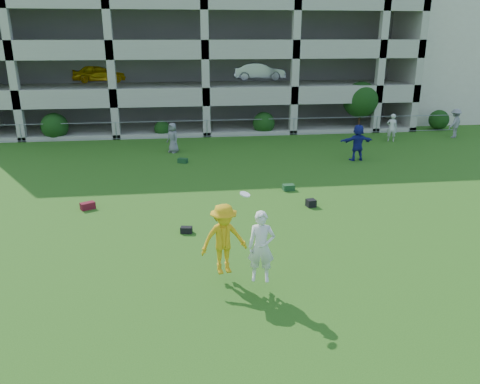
{
  "coord_description": "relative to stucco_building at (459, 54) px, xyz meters",
  "views": [
    {
      "loc": [
        -1.81,
        -12.29,
        6.58
      ],
      "look_at": [
        0.18,
        3.0,
        1.4
      ],
      "focal_mm": 35.0,
      "sensor_mm": 36.0,
      "label": 1
    }
  ],
  "objects": [
    {
      "name": "shrub_row",
      "position": [
        -18.41,
        -8.3,
        -3.49
      ],
      "size": [
        34.38,
        2.52,
        3.5
      ],
      "color": "#163D11",
      "rests_on": "ground"
    },
    {
      "name": "bystander_d",
      "position": [
        -15.17,
        -16.18,
        -4.0
      ],
      "size": [
        1.89,
        0.72,
        2.0
      ],
      "primitive_type": "imported",
      "rotation": [
        0.0,
        0.0,
        3.21
      ],
      "color": "navy",
      "rests_on": "ground"
    },
    {
      "name": "bystander_f",
      "position": [
        -6.46,
        -11.2,
        -4.03
      ],
      "size": [
        1.44,
        1.29,
        1.94
      ],
      "primitive_type": "imported",
      "rotation": [
        0.0,
        0.0,
        3.73
      ],
      "color": "gray",
      "rests_on": "ground"
    },
    {
      "name": "bag_black_b",
      "position": [
        -24.73,
        -25.08,
        -4.89
      ],
      "size": [
        0.44,
        0.32,
        0.22
      ],
      "primitive_type": "cube",
      "rotation": [
        0.0,
        0.0,
        -0.18
      ],
      "color": "black",
      "rests_on": "ground"
    },
    {
      "name": "bag_red_a",
      "position": [
        -28.58,
        -22.21,
        -4.86
      ],
      "size": [
        0.63,
        0.53,
        0.28
      ],
      "primitive_type": "cube",
      "rotation": [
        0.0,
        0.0,
        0.51
      ],
      "color": "#5B0F1D",
      "rests_on": "ground"
    },
    {
      "name": "frisbee_contest",
      "position": [
        -23.52,
        -28.81,
        -3.69
      ],
      "size": [
        2.03,
        1.56,
        2.54
      ],
      "color": "gold",
      "rests_on": "ground"
    },
    {
      "name": "crate_d",
      "position": [
        -19.68,
        -23.07,
        -4.85
      ],
      "size": [
        0.41,
        0.41,
        0.3
      ],
      "primitive_type": "cube",
      "rotation": [
        0.0,
        0.0,
        0.18
      ],
      "color": "black",
      "rests_on": "ground"
    },
    {
      "name": "bystander_e",
      "position": [
        -11.18,
        -11.78,
        -4.1
      ],
      "size": [
        0.76,
        0.62,
        1.8
      ],
      "primitive_type": "imported",
      "rotation": [
        0.0,
        0.0,
        2.82
      ],
      "color": "silver",
      "rests_on": "ground"
    },
    {
      "name": "parking_garage",
      "position": [
        -23.01,
        -0.3,
        1.01
      ],
      "size": [
        30.0,
        14.0,
        12.0
      ],
      "color": "#9E998C",
      "rests_on": "ground"
    },
    {
      "name": "bag_green_c",
      "position": [
        -20.1,
        -20.89,
        -4.87
      ],
      "size": [
        0.53,
        0.39,
        0.26
      ],
      "primitive_type": "cube",
      "rotation": [
        0.0,
        0.0,
        0.08
      ],
      "color": "#173B15",
      "rests_on": "ground"
    },
    {
      "name": "bag_green_g",
      "position": [
        -24.73,
        -15.54,
        -4.88
      ],
      "size": [
        0.58,
        0.5,
        0.25
      ],
      "primitive_type": "cube",
      "rotation": [
        0.0,
        0.0,
        -0.48
      ],
      "color": "#14391E",
      "rests_on": "ground"
    },
    {
      "name": "ground",
      "position": [
        -23.0,
        -28.0,
        -5.0
      ],
      "size": [
        100.0,
        100.0,
        0.0
      ],
      "primitive_type": "plane",
      "color": "#235114",
      "rests_on": "ground"
    },
    {
      "name": "stucco_building",
      "position": [
        0.0,
        0.0,
        0.0
      ],
      "size": [
        16.0,
        14.0,
        10.0
      ],
      "primitive_type": "cube",
      "color": "beige",
      "rests_on": "ground"
    },
    {
      "name": "fence",
      "position": [
        -23.0,
        -9.0,
        -4.39
      ],
      "size": [
        36.06,
        0.06,
        1.2
      ],
      "color": "gray",
      "rests_on": "ground"
    },
    {
      "name": "bystander_c",
      "position": [
        -25.25,
        -13.04,
        -4.12
      ],
      "size": [
        0.98,
        1.02,
        1.75
      ],
      "primitive_type": "imported",
      "rotation": [
        0.0,
        0.0,
        -0.88
      ],
      "color": "slate",
      "rests_on": "ground"
    }
  ]
}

